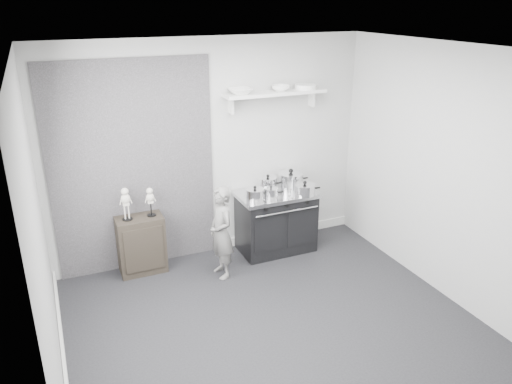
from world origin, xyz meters
TOP-DOWN VIEW (x-y plane):
  - ground at (0.00, 0.00)m, footprint 4.00×4.00m
  - room_shell at (-0.09, 0.15)m, footprint 4.02×3.62m
  - wall_shelf at (0.80, 1.68)m, footprint 1.30×0.26m
  - stove at (0.74, 1.48)m, footprint 1.00×0.62m
  - side_cabinet at (-0.98, 1.61)m, footprint 0.54×0.32m
  - child at (-0.13, 1.14)m, footprint 0.30×0.43m
  - pot_front_left at (0.40, 1.38)m, footprint 0.32×0.23m
  - pot_back_left at (0.67, 1.59)m, footprint 0.32×0.23m
  - pot_back_right at (1.01, 1.60)m, footprint 0.42×0.33m
  - pot_front_right at (1.04, 1.28)m, footprint 0.35×0.26m
  - pot_front_center at (0.60, 1.35)m, footprint 0.26×0.17m
  - skeleton_full at (-1.11, 1.61)m, footprint 0.13×0.08m
  - skeleton_torso at (-0.83, 1.61)m, footprint 0.11×0.07m
  - bowl_large at (0.34, 1.67)m, footprint 0.28×0.28m
  - bowl_small at (0.87, 1.67)m, footprint 0.22×0.22m
  - plate_stack at (1.21, 1.67)m, footprint 0.27×0.27m

SIDE VIEW (x-z plane):
  - ground at x=0.00m, z-range 0.00..0.00m
  - side_cabinet at x=-0.98m, z-range 0.00..0.71m
  - stove at x=0.74m, z-range 0.00..0.80m
  - child at x=-0.13m, z-range 0.00..1.12m
  - pot_front_center at x=0.60m, z-range 0.78..0.94m
  - pot_front_left at x=0.40m, z-range 0.78..0.95m
  - pot_front_right at x=1.04m, z-range 0.78..0.96m
  - pot_back_left at x=0.67m, z-range 0.78..1.00m
  - pot_back_right at x=1.01m, z-range 0.77..1.02m
  - skeleton_torso at x=-0.83m, z-range 0.71..1.11m
  - skeleton_full at x=-1.11m, z-range 0.71..1.16m
  - room_shell at x=-0.09m, z-range 0.28..2.99m
  - wall_shelf at x=0.80m, z-range 1.89..2.13m
  - plate_stack at x=1.21m, z-range 2.04..2.10m
  - bowl_small at x=0.87m, z-range 2.04..2.11m
  - bowl_large at x=0.34m, z-range 2.04..2.11m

